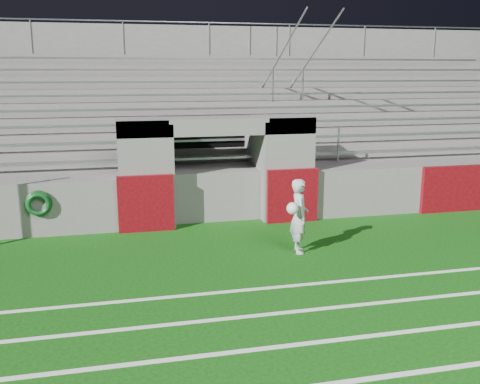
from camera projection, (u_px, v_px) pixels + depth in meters
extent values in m
plane|color=#0E450B|center=(251.00, 268.00, 10.26)|extent=(90.00, 90.00, 0.00)
cube|color=white|center=(332.00, 384.00, 6.45)|extent=(28.00, 0.09, 0.01)
cube|color=white|center=(304.00, 344.00, 7.41)|extent=(28.00, 0.09, 0.01)
cube|color=white|center=(282.00, 313.00, 8.36)|extent=(28.00, 0.09, 0.01)
cube|color=white|center=(265.00, 288.00, 9.31)|extent=(28.00, 0.09, 0.01)
cube|color=slate|center=(144.00, 173.00, 12.90)|extent=(1.20, 1.00, 2.60)
cube|color=slate|center=(286.00, 167.00, 13.69)|extent=(1.20, 1.00, 2.60)
cube|color=black|center=(206.00, 161.00, 14.92)|extent=(2.60, 0.20, 2.50)
cube|color=slate|center=(168.00, 170.00, 13.63)|extent=(0.10, 2.20, 2.50)
cube|color=slate|center=(255.00, 166.00, 14.13)|extent=(0.10, 2.20, 2.50)
cube|color=slate|center=(216.00, 126.00, 13.06)|extent=(4.80, 1.00, 0.40)
cube|color=slate|center=(195.00, 153.00, 16.99)|extent=(26.00, 8.00, 0.20)
cube|color=slate|center=(195.00, 173.00, 17.13)|extent=(26.00, 8.00, 1.05)
cube|color=#54070D|center=(146.00, 203.00, 12.51)|extent=(1.30, 0.15, 1.35)
cube|color=#54070D|center=(292.00, 196.00, 13.30)|extent=(1.30, 0.15, 1.35)
cube|color=#54070D|center=(459.00, 188.00, 14.35)|extent=(2.20, 0.15, 1.25)
cube|color=#919499|center=(210.00, 157.00, 14.14)|extent=(23.00, 0.28, 0.06)
cube|color=slate|center=(205.00, 154.00, 14.95)|extent=(24.00, 0.75, 0.38)
cube|color=#919499|center=(206.00, 140.00, 14.77)|extent=(23.00, 0.28, 0.06)
cube|color=slate|center=(201.00, 144.00, 15.62)|extent=(24.00, 0.75, 0.76)
cube|color=#919499|center=(201.00, 123.00, 15.40)|extent=(23.00, 0.28, 0.06)
cube|color=slate|center=(197.00, 134.00, 16.30)|extent=(24.00, 0.75, 1.14)
cube|color=#919499|center=(197.00, 108.00, 16.03)|extent=(23.00, 0.28, 0.06)
cube|color=slate|center=(193.00, 126.00, 16.97)|extent=(24.00, 0.75, 1.52)
cube|color=#919499|center=(193.00, 95.00, 16.66)|extent=(23.00, 0.28, 0.06)
cube|color=slate|center=(190.00, 118.00, 17.64)|extent=(24.00, 0.75, 1.90)
cube|color=#919499|center=(190.00, 82.00, 17.28)|extent=(23.00, 0.28, 0.06)
cube|color=slate|center=(187.00, 110.00, 18.31)|extent=(24.00, 0.75, 2.28)
cube|color=#919499|center=(186.00, 70.00, 17.91)|extent=(23.00, 0.28, 0.06)
cube|color=slate|center=(184.00, 104.00, 18.98)|extent=(24.00, 0.75, 2.66)
cube|color=#919499|center=(183.00, 59.00, 18.54)|extent=(23.00, 0.28, 0.06)
cube|color=slate|center=(182.00, 101.00, 19.61)|extent=(26.00, 0.60, 5.29)
cylinder|color=#A5A8AD|center=(304.00, 145.00, 14.36)|extent=(0.05, 0.05, 1.00)
cylinder|color=#A5A8AD|center=(273.00, 85.00, 16.88)|extent=(0.05, 0.05, 1.00)
cylinder|color=#A5A8AD|center=(250.00, 41.00, 19.40)|extent=(0.05, 0.05, 1.00)
cylinder|color=#A5A8AD|center=(273.00, 69.00, 16.77)|extent=(0.05, 6.02, 3.08)
cylinder|color=#A5A8AD|center=(338.00, 144.00, 14.58)|extent=(0.05, 0.05, 1.00)
cylinder|color=#A5A8AD|center=(303.00, 85.00, 17.10)|extent=(0.05, 0.05, 1.00)
cylinder|color=#A5A8AD|center=(276.00, 41.00, 19.62)|extent=(0.05, 0.05, 1.00)
cylinder|color=#A5A8AD|center=(303.00, 69.00, 16.99)|extent=(0.05, 6.02, 3.08)
cylinder|color=#A5A8AD|center=(31.00, 36.00, 17.74)|extent=(0.05, 0.05, 1.10)
cylinder|color=#A5A8AD|center=(123.00, 37.00, 18.40)|extent=(0.05, 0.05, 1.10)
cylinder|color=#A5A8AD|center=(209.00, 39.00, 19.06)|extent=(0.05, 0.05, 1.10)
cylinder|color=#A5A8AD|center=(289.00, 40.00, 19.72)|extent=(0.05, 0.05, 1.10)
cylinder|color=#A5A8AD|center=(364.00, 41.00, 20.37)|extent=(0.05, 0.05, 1.10)
cylinder|color=#A5A8AD|center=(434.00, 42.00, 21.03)|extent=(0.05, 0.05, 1.10)
cylinder|color=#A5A8AD|center=(181.00, 22.00, 18.72)|extent=(24.00, 0.05, 0.05)
imported|color=silver|center=(299.00, 216.00, 11.04)|extent=(0.46, 0.62, 1.56)
sphere|color=white|center=(293.00, 208.00, 10.65)|extent=(0.24, 0.24, 0.24)
torus|color=#0C3D11|center=(39.00, 203.00, 11.97)|extent=(0.60, 0.11, 0.60)
torus|color=#0E461B|center=(38.00, 204.00, 11.92)|extent=(0.53, 0.10, 0.53)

